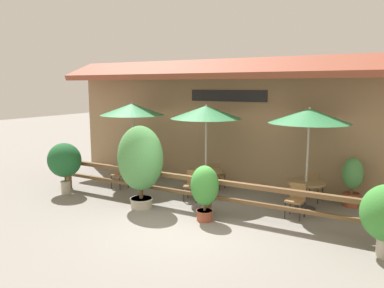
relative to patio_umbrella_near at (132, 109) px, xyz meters
name	(u,v)px	position (x,y,z in m)	size (l,w,h in m)	color
ground_plane	(188,227)	(3.67, -2.61, -2.54)	(60.00, 60.00, 0.00)	gray
building_facade	(251,122)	(3.67, 1.49, -0.37)	(14.28, 1.49, 4.23)	#997A56
patio_railing	(208,188)	(3.67, -1.56, -1.84)	(10.40, 0.14, 0.95)	brown
patio_umbrella_near	(132,109)	(0.00, 0.00, 0.00)	(2.15, 2.15, 2.77)	#B7B2A8
dining_table_near	(134,165)	(0.00, 0.00, -1.93)	(1.02, 1.02, 0.76)	olive
chair_near_streetside	(121,173)	(0.03, -0.71, -2.05)	(0.45, 0.45, 0.87)	olive
chair_near_wallside	(145,165)	(-0.06, 0.71, -2.05)	(0.51, 0.51, 0.87)	olive
patio_umbrella_middle	(206,112)	(2.80, -0.01, 0.00)	(2.15, 2.15, 2.77)	#B7B2A8
dining_table_middle	(206,175)	(2.80, -0.01, -1.93)	(1.02, 1.02, 0.76)	olive
chair_middle_streetside	(193,184)	(2.73, -0.73, -2.05)	(0.50, 0.50, 0.87)	olive
chair_middle_wallside	(216,174)	(2.81, 0.71, -2.05)	(0.44, 0.44, 0.87)	olive
patio_umbrella_far	(309,116)	(5.80, 0.08, 0.00)	(2.15, 2.15, 2.77)	#B7B2A8
dining_table_far	(306,187)	(5.80, 0.08, -1.93)	(1.02, 1.02, 0.76)	olive
chair_far_streetside	(296,199)	(5.74, -0.70, -2.05)	(0.46, 0.46, 0.87)	olive
chair_far_wallside	(313,185)	(5.84, 0.86, -2.05)	(0.48, 0.48, 0.87)	olive
potted_plant_entrance_palm	(140,160)	(1.84, -2.02, -1.20)	(1.28, 1.15, 2.27)	#B7AD99
potted_plant_tall_tropical	(205,188)	(3.82, -2.06, -1.71)	(0.71, 0.64, 1.40)	#9E4C33
potted_plant_small_flowering	(64,161)	(-1.01, -2.10, -1.50)	(1.07, 0.96, 1.60)	#B7AD99
potted_plant_corner_fern	(352,179)	(6.86, 0.94, -1.77)	(0.56, 0.50, 1.38)	#9E4C33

